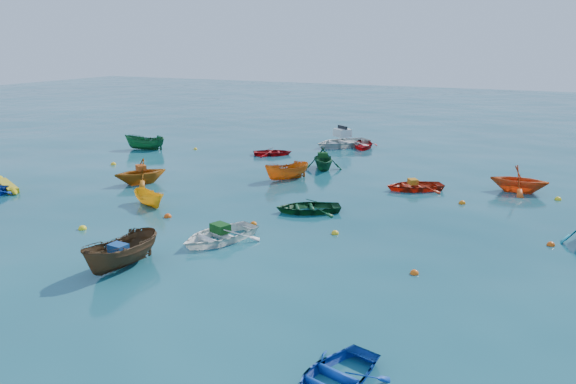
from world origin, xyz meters
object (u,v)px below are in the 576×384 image
at_px(dinghy_white_near, 219,241).
at_px(kayak_yellow, 7,188).
at_px(dinghy_blue_se, 334,384).
at_px(motorboat_white, 342,147).

height_order(dinghy_white_near, kayak_yellow, dinghy_white_near).
relative_size(dinghy_white_near, kayak_yellow, 0.93).
bearing_deg(dinghy_white_near, kayak_yellow, -168.05).
bearing_deg(kayak_yellow, dinghy_blue_se, -85.85).
xyz_separation_m(dinghy_white_near, motorboat_white, (-2.65, 22.45, 0.00)).
xyz_separation_m(dinghy_blue_se, motorboat_white, (-10.63, 29.87, 0.00)).
xyz_separation_m(dinghy_blue_se, kayak_yellow, (-23.48, 9.64, 0.00)).
relative_size(dinghy_white_near, dinghy_blue_se, 1.22).
height_order(dinghy_blue_se, motorboat_white, motorboat_white).
height_order(kayak_yellow, motorboat_white, motorboat_white).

